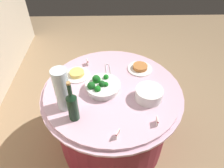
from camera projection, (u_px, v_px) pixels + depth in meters
The scene contains 12 objects.
ground_plane at pixel (112, 139), 2.21m from camera, with size 6.00×6.00×0.00m, color #9E7F5B.
buffet_table at pixel (112, 117), 1.96m from camera, with size 1.16×1.16×0.74m.
broccoli_bowl at pixel (102, 86), 1.67m from camera, with size 0.28×0.28×0.11m.
plate_stack at pixel (149, 94), 1.60m from camera, with size 0.21×0.21×0.09m.
wine_bottle at pixel (72, 105), 1.40m from camera, with size 0.07×0.07×0.34m.
decorative_fruit_vase at pixel (63, 91), 1.47m from camera, with size 0.11×0.11×0.34m.
serving_tongs at pixel (108, 69), 1.89m from camera, with size 0.17×0.06×0.01m.
food_plate_peanuts at pixel (140, 68), 1.89m from camera, with size 0.22×0.22×0.04m.
food_plate_noodles at pixel (77, 74), 1.82m from camera, with size 0.22×0.22×0.04m.
label_placard_front at pixel (87, 62), 1.93m from camera, with size 0.05×0.02×0.05m.
label_placard_mid at pixel (157, 121), 1.43m from camera, with size 0.05×0.01×0.05m.
label_placard_rear at pixel (118, 134), 1.36m from camera, with size 0.05×0.03×0.05m.
Camera 1 is at (-1.24, 0.03, 1.92)m, focal length 33.79 mm.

